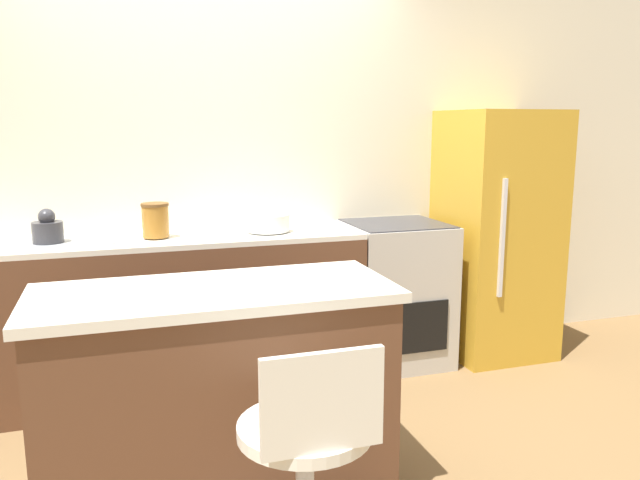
# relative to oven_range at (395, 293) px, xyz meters

# --- Properties ---
(ground_plane) EXTENTS (14.00, 14.00, 0.00)m
(ground_plane) POSITION_rel_oven_range_xyz_m (-1.16, -0.31, -0.46)
(ground_plane) COLOR brown
(wall_back) EXTENTS (8.00, 0.06, 2.60)m
(wall_back) POSITION_rel_oven_range_xyz_m (-1.16, 0.33, 0.84)
(wall_back) COLOR beige
(wall_back) RESTS_ON ground_plane
(back_counter) EXTENTS (2.39, 0.59, 0.93)m
(back_counter) POSITION_rel_oven_range_xyz_m (-1.52, 0.00, -0.00)
(back_counter) COLOR brown
(back_counter) RESTS_ON ground_plane
(kitchen_island) EXTENTS (1.41, 0.60, 0.92)m
(kitchen_island) POSITION_rel_oven_range_xyz_m (-1.35, -1.22, -0.00)
(kitchen_island) COLOR brown
(kitchen_island) RESTS_ON ground_plane
(oven_range) EXTENTS (0.63, 0.60, 0.93)m
(oven_range) POSITION_rel_oven_range_xyz_m (0.00, 0.00, 0.00)
(oven_range) COLOR #B7B2A8
(oven_range) RESTS_ON ground_plane
(refrigerator) EXTENTS (0.66, 0.68, 1.64)m
(refrigerator) POSITION_rel_oven_range_xyz_m (0.72, -0.03, 0.36)
(refrigerator) COLOR gold
(refrigerator) RESTS_ON ground_plane
(stool_chair) EXTENTS (0.43, 0.43, 0.92)m
(stool_chair) POSITION_rel_oven_range_xyz_m (-1.16, -1.87, -0.01)
(stool_chair) COLOR #B7B7BC
(stool_chair) RESTS_ON ground_plane
(kettle) EXTENTS (0.16, 0.16, 0.18)m
(kettle) POSITION_rel_oven_range_xyz_m (-2.05, -0.04, 0.54)
(kettle) COLOR #333338
(kettle) RESTS_ON back_counter
(mixing_bowl) EXTENTS (0.25, 0.25, 0.10)m
(mixing_bowl) POSITION_rel_oven_range_xyz_m (-0.85, -0.04, 0.51)
(mixing_bowl) COLOR white
(mixing_bowl) RESTS_ON back_counter
(canister_jar) EXTENTS (0.15, 0.15, 0.19)m
(canister_jar) POSITION_rel_oven_range_xyz_m (-1.49, -0.04, 0.56)
(canister_jar) COLOR #9E6623
(canister_jar) RESTS_ON back_counter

